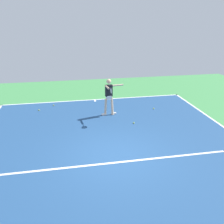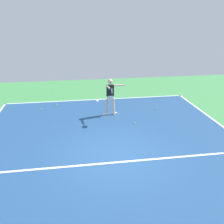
{
  "view_description": "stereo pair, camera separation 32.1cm",
  "coord_description": "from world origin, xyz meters",
  "views": [
    {
      "loc": [
        1.56,
        7.39,
        4.62
      ],
      "look_at": [
        -0.21,
        -1.95,
        0.9
      ],
      "focal_mm": 39.35,
      "sensor_mm": 36.0,
      "label": 1
    },
    {
      "loc": [
        1.24,
        7.44,
        4.62
      ],
      "look_at": [
        -0.21,
        -1.95,
        0.9
      ],
      "focal_mm": 39.35,
      "sensor_mm": 36.0,
      "label": 2
    }
  ],
  "objects": [
    {
      "name": "tennis_ball_near_player",
      "position": [
        3.09,
        -5.1,
        0.03
      ],
      "size": [
        0.07,
        0.07,
        0.07
      ],
      "primitive_type": "sphere",
      "color": "yellow",
      "rests_on": "ground_plane"
    },
    {
      "name": "ground_plane",
      "position": [
        0.0,
        0.0,
        0.0
      ],
      "size": [
        22.75,
        22.75,
        0.0
      ],
      "primitive_type": "plane",
      "color": "#428E4C"
    },
    {
      "name": "tennis_player",
      "position": [
        -0.43,
        -3.86,
        1.07
      ],
      "size": [
        1.12,
        1.25,
        1.84
      ],
      "rotation": [
        0.0,
        0.0,
        0.12
      ],
      "color": "beige",
      "rests_on": "ground_plane"
    },
    {
      "name": "court_line_service",
      "position": [
        0.0,
        0.44,
        0.0
      ],
      "size": [
        7.88,
        0.1,
        0.01
      ],
      "primitive_type": "cube",
      "color": "white",
      "rests_on": "ground_plane"
    },
    {
      "name": "tennis_ball_far_corner",
      "position": [
        -1.35,
        -2.58,
        0.03
      ],
      "size": [
        0.07,
        0.07,
        0.07
      ],
      "primitive_type": "sphere",
      "color": "#C6E53D",
      "rests_on": "ground_plane"
    },
    {
      "name": "court_line_centre_mark",
      "position": [
        0.0,
        -6.16,
        0.0
      ],
      "size": [
        0.1,
        0.3,
        0.01
      ],
      "primitive_type": "cube",
      "color": "white",
      "rests_on": "ground_plane"
    },
    {
      "name": "court_line_baseline_near",
      "position": [
        0.0,
        -6.36,
        0.0
      ],
      "size": [
        10.51,
        0.1,
        0.01
      ],
      "primitive_type": "cube",
      "color": "white",
      "rests_on": "ground_plane"
    },
    {
      "name": "tennis_ball_near_service_line",
      "position": [
        -2.9,
        -4.2,
        0.03
      ],
      "size": [
        0.07,
        0.07,
        0.07
      ],
      "primitive_type": "sphere",
      "color": "#CCE033",
      "rests_on": "ground_plane"
    },
    {
      "name": "tennis_ball_by_sideline",
      "position": [
        2.35,
        -5.74,
        0.03
      ],
      "size": [
        0.07,
        0.07,
        0.07
      ],
      "primitive_type": "sphere",
      "color": "yellow",
      "rests_on": "ground_plane"
    },
    {
      "name": "court_surface",
      "position": [
        0.0,
        0.0,
        0.0
      ],
      "size": [
        10.51,
        12.83,
        0.0
      ],
      "primitive_type": "cube",
      "color": "navy",
      "rests_on": "ground_plane"
    }
  ]
}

